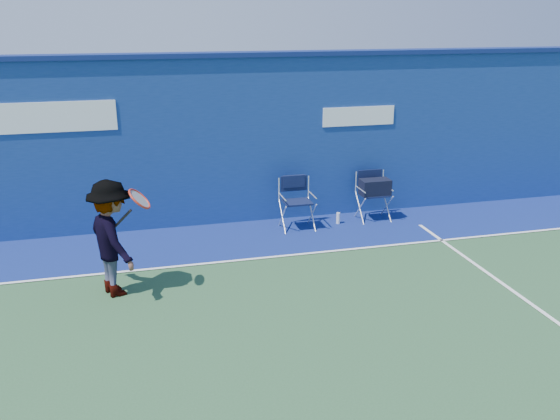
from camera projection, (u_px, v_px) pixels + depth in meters
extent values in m
plane|color=#2A4F2E|center=(204.00, 388.00, 6.19)|extent=(80.00, 80.00, 0.00)
cube|color=navy|center=(163.00, 145.00, 10.50)|extent=(24.00, 0.40, 3.00)
cube|color=navy|center=(158.00, 56.00, 10.01)|extent=(24.00, 0.50, 0.08)
cube|color=white|center=(359.00, 116.00, 11.02)|extent=(1.40, 0.02, 0.35)
cube|color=navy|center=(173.00, 246.00, 9.96)|extent=(24.00, 1.80, 0.01)
cube|color=white|center=(177.00, 266.00, 9.13)|extent=(24.00, 0.06, 0.01)
cube|color=#0F1638|center=(297.00, 202.00, 10.60)|extent=(0.49, 0.41, 0.03)
cube|color=silver|center=(294.00, 188.00, 10.76)|extent=(0.56, 0.02, 0.40)
cube|color=#0F1638|center=(294.00, 183.00, 10.74)|extent=(0.49, 0.03, 0.28)
cube|color=#0F1638|center=(294.00, 181.00, 10.72)|extent=(0.40, 0.06, 0.22)
cube|color=#0F1638|center=(374.00, 194.00, 11.08)|extent=(0.48, 0.41, 0.03)
cube|color=silver|center=(370.00, 181.00, 11.24)|extent=(0.55, 0.02, 0.40)
cube|color=#0F1638|center=(370.00, 177.00, 11.22)|extent=(0.48, 0.03, 0.28)
cube|color=black|center=(375.00, 187.00, 11.01)|extent=(0.55, 0.32, 0.30)
cylinder|color=white|center=(338.00, 218.00, 10.98)|extent=(0.07, 0.07, 0.21)
imported|color=#EA4738|center=(112.00, 238.00, 8.03)|extent=(0.96, 1.20, 1.63)
torus|color=#B42818|center=(139.00, 199.00, 7.84)|extent=(0.35, 0.42, 0.28)
cylinder|color=gray|center=(139.00, 199.00, 7.84)|extent=(0.28, 0.35, 0.22)
cylinder|color=black|center=(123.00, 219.00, 7.81)|extent=(0.27, 0.09, 0.27)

